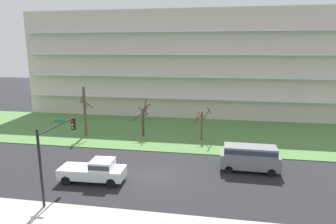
# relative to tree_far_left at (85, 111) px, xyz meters

# --- Properties ---
(ground) EXTENTS (160.00, 160.00, 0.00)m
(ground) POSITION_rel_tree_far_left_xyz_m (11.19, -10.33, -3.28)
(ground) COLOR #232326
(grass_lawn_strip) EXTENTS (80.00, 16.00, 0.08)m
(grass_lawn_strip) POSITION_rel_tree_far_left_xyz_m (11.19, 3.67, -3.24)
(grass_lawn_strip) COLOR #547F42
(grass_lawn_strip) RESTS_ON ground
(apartment_building) EXTENTS (53.11, 13.66, 16.84)m
(apartment_building) POSITION_rel_tree_far_left_xyz_m (11.19, 18.03, 5.14)
(apartment_building) COLOR beige
(apartment_building) RESTS_ON ground
(tree_far_left) EXTENTS (1.38, 1.45, 6.30)m
(tree_far_left) POSITION_rel_tree_far_left_xyz_m (0.00, 0.00, 0.00)
(tree_far_left) COLOR brown
(tree_far_left) RESTS_ON ground
(tree_left) EXTENTS (2.35, 2.03, 4.86)m
(tree_left) POSITION_rel_tree_far_left_xyz_m (7.23, 1.08, -0.98)
(tree_left) COLOR #4C3828
(tree_left) RESTS_ON ground
(tree_center) EXTENTS (2.16, 2.12, 4.33)m
(tree_center) POSITION_rel_tree_far_left_xyz_m (14.60, 0.66, -1.08)
(tree_center) COLOR brown
(tree_center) RESTS_ON ground
(pickup_white_near_left) EXTENTS (5.48, 2.21, 1.95)m
(pickup_white_near_left) POSITION_rel_tree_far_left_xyz_m (6.54, -12.32, -2.26)
(pickup_white_near_left) COLOR white
(pickup_white_near_left) RESTS_ON ground
(van_gray_center_left) EXTENTS (5.24, 2.10, 2.36)m
(van_gray_center_left) POSITION_rel_tree_far_left_xyz_m (19.41, -7.83, -1.88)
(van_gray_center_left) COLOR slate
(van_gray_center_left) RESTS_ON ground
(traffic_signal_mast) EXTENTS (0.90, 5.28, 5.71)m
(traffic_signal_mast) POSITION_rel_tree_far_left_xyz_m (4.73, -15.06, 0.66)
(traffic_signal_mast) COLOR black
(traffic_signal_mast) RESTS_ON ground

